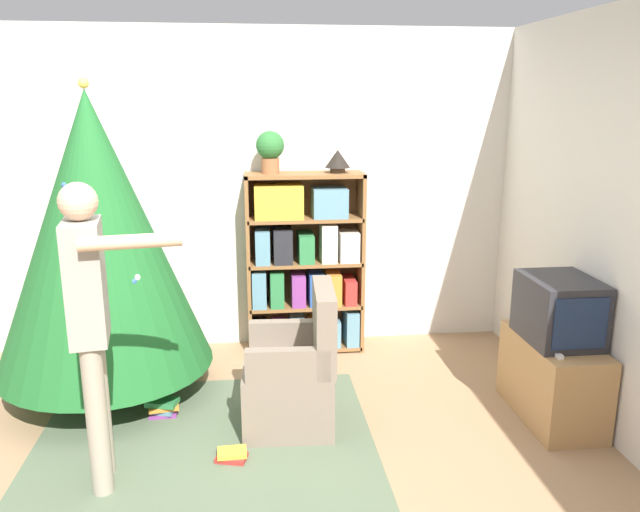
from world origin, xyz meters
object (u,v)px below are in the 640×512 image
Objects in this scene: table_lamp at (338,160)px; potted_plant at (270,149)px; armchair at (295,378)px; standing_person at (91,313)px; christmas_tree at (97,234)px; television at (559,310)px; bookshelf at (303,264)px.

potted_plant is at bearing 180.00° from table_lamp.
standing_person is (-1.08, -0.51, 0.66)m from armchair.
table_lamp is (0.45, 1.25, 1.25)m from armchair.
christmas_tree is 1.89m from table_lamp.
potted_plant is 0.54m from table_lamp.
table_lamp is (1.53, 1.76, 0.59)m from standing_person.
table_lamp is at bearing 132.38° from television.
potted_plant is at bearing 142.52° from television.
christmas_tree is 1.31× the size of standing_person.
bookshelf is 1.64m from christmas_tree.
christmas_tree is at bearing 166.62° from television.
potted_plant is at bearing 141.99° from standing_person.
standing_person is 2.41m from table_lamp.
television is 2.40m from potted_plant.
christmas_tree is (-1.45, -0.64, 0.43)m from bookshelf.
television is at bearing -41.60° from bookshelf.
potted_plant reaches higher than table_lamp.
television is 0.57× the size of armchair.
table_lamp reaches higher than armchair.
standing_person reaches higher than television.
potted_plant is (-0.25, 0.01, 0.93)m from bookshelf.
television is (1.51, -1.34, 0.01)m from bookshelf.
christmas_tree is 1.65m from armchair.
television is 3.07m from christmas_tree.
armchair is at bearing -109.61° from table_lamp.
bookshelf is 2.17m from standing_person.
armchair is (-0.17, -1.24, -0.41)m from bookshelf.
television is 2.63× the size of table_lamp.
standing_person is (-2.76, -0.41, 0.23)m from television.
bookshelf is at bearing -2.32° from potted_plant.
potted_plant reaches higher than television.
television is 2.80m from standing_person.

